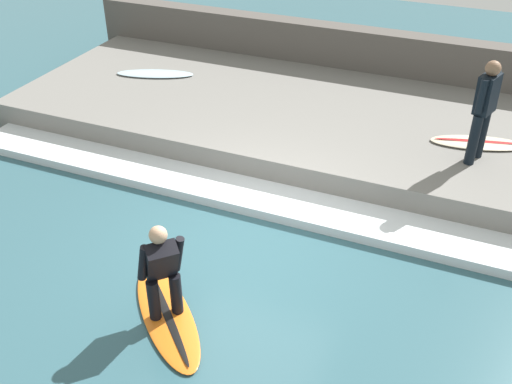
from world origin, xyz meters
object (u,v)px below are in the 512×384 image
object	(u,v)px
surfboard_riding	(167,315)
surfer_riding	(162,268)
surfer_waiting_near	(484,106)
surfboard_spare	(155,74)
surfboard_waiting_near	(478,143)

from	to	relation	value
surfboard_riding	surfer_riding	distance (m)	0.79
surfboard_riding	surfer_waiting_near	size ratio (longest dim) A/B	1.09
surfboard_spare	surfer_riding	bearing A→B (deg)	-148.28
surfboard_waiting_near	surfboard_spare	distance (m)	6.82
surfboard_riding	surfer_riding	size ratio (longest dim) A/B	1.37
surfer_riding	surfboard_spare	xyz separation A→B (m)	(5.82, 3.60, -0.25)
surfer_riding	surfer_waiting_near	size ratio (longest dim) A/B	0.80
surfer_waiting_near	surfer_riding	bearing A→B (deg)	145.93
surfer_waiting_near	surfboard_riding	bearing A→B (deg)	145.93
surfboard_spare	surfboard_waiting_near	bearing A→B (deg)	-94.62
surfboard_waiting_near	surfer_waiting_near	bearing A→B (deg)	176.85
surfboard_riding	surfboard_spare	bearing A→B (deg)	31.72
surfboard_spare	surfboard_riding	bearing A→B (deg)	-148.28
surfer_waiting_near	surfboard_waiting_near	distance (m)	1.10
surfer_waiting_near	surfboard_waiting_near	size ratio (longest dim) A/B	1.00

